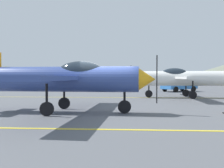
# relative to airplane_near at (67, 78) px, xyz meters

# --- Properties ---
(ground_plane) EXTENTS (400.00, 400.00, 0.00)m
(ground_plane) POSITION_rel_airplane_near_xyz_m (1.90, 0.07, -1.64)
(ground_plane) COLOR #54565B
(apron_line_near) EXTENTS (80.00, 0.16, 0.01)m
(apron_line_near) POSITION_rel_airplane_near_xyz_m (1.90, -3.80, -1.63)
(apron_line_near) COLOR yellow
(apron_line_near) RESTS_ON ground_plane
(apron_line_far) EXTENTS (80.00, 0.16, 0.01)m
(apron_line_far) POSITION_rel_airplane_near_xyz_m (1.90, 8.84, -1.63)
(apron_line_far) COLOR yellow
(apron_line_far) RESTS_ON ground_plane
(airplane_near) EXTENTS (8.43, 9.70, 2.91)m
(airplane_near) POSITION_rel_airplane_near_xyz_m (0.00, 0.00, 0.00)
(airplane_near) COLOR #33478C
(airplane_near) RESTS_ON ground_plane
(airplane_mid) EXTENTS (8.37, 9.66, 2.91)m
(airplane_mid) POSITION_rel_airplane_near_xyz_m (7.36, 9.08, 0.00)
(airplane_mid) COLOR white
(airplane_mid) RESTS_ON ground_plane
(car_sedan) EXTENTS (4.57, 3.89, 1.62)m
(car_sedan) POSITION_rel_airplane_near_xyz_m (8.86, 18.07, -0.79)
(car_sedan) COLOR #3372BF
(car_sedan) RESTS_ON ground_plane
(hill_left) EXTENTS (52.11, 52.11, 7.58)m
(hill_left) POSITION_rel_airplane_near_xyz_m (-61.30, 114.33, 2.15)
(hill_left) COLOR slate
(hill_left) RESTS_ON ground_plane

